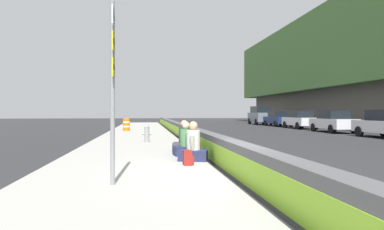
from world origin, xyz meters
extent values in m
plane|color=#2B2B2D|center=(0.00, 0.00, 0.00)|extent=(160.00, 160.00, 0.00)
cube|color=#A8A59E|center=(0.00, 2.65, 0.07)|extent=(80.00, 4.40, 0.14)
cube|color=#545456|center=(0.00, 0.00, 0.42)|extent=(76.00, 0.44, 0.85)
cube|color=#8CC62D|center=(0.00, 0.23, 0.38)|extent=(74.48, 0.01, 0.54)
cylinder|color=gray|center=(-0.86, 2.84, 1.94)|extent=(0.09, 0.09, 3.60)
cube|color=white|center=(-0.86, 2.82, 3.44)|extent=(0.44, 0.02, 0.36)
cube|color=#1956AD|center=(-0.86, 2.81, 3.44)|extent=(0.30, 0.01, 0.10)
cube|color=yellow|center=(-0.86, 2.82, 2.94)|extent=(0.44, 0.02, 0.36)
cube|color=black|center=(-0.86, 2.81, 2.94)|extent=(0.30, 0.01, 0.10)
cube|color=yellow|center=(-0.86, 2.82, 2.44)|extent=(0.44, 0.02, 0.36)
cube|color=black|center=(-0.86, 2.81, 2.44)|extent=(0.30, 0.01, 0.10)
cylinder|color=gray|center=(8.68, 2.12, 0.50)|extent=(0.24, 0.24, 0.72)
cone|color=gray|center=(8.68, 2.12, 0.94)|extent=(0.26, 0.26, 0.16)
cylinder|color=gray|center=(8.68, 1.95, 0.54)|extent=(0.10, 0.12, 0.10)
cylinder|color=gray|center=(8.68, 2.29, 0.54)|extent=(0.10, 0.12, 0.10)
cube|color=#23284C|center=(2.33, 0.79, 0.29)|extent=(0.90, 0.98, 0.31)
cylinder|color=beige|center=(2.33, 0.79, 0.74)|extent=(0.40, 0.40, 0.58)
sphere|color=tan|center=(2.33, 0.79, 1.16)|extent=(0.26, 0.26, 0.26)
cylinder|color=beige|center=(2.54, 0.73, 0.68)|extent=(0.33, 0.21, 0.51)
cylinder|color=beige|center=(2.12, 0.85, 0.68)|extent=(0.33, 0.21, 0.51)
cube|color=#23284C|center=(3.54, 0.87, 0.29)|extent=(0.74, 0.85, 0.30)
cylinder|color=#4C8951|center=(3.54, 0.87, 0.72)|extent=(0.38, 0.38, 0.57)
sphere|color=beige|center=(3.54, 0.87, 1.13)|extent=(0.25, 0.25, 0.25)
cylinder|color=#4C8951|center=(3.75, 0.88, 0.67)|extent=(0.30, 0.16, 0.50)
cylinder|color=#4C8951|center=(3.33, 0.85, 0.67)|extent=(0.30, 0.16, 0.50)
cube|color=#424247|center=(4.88, 0.77, 0.29)|extent=(0.83, 0.93, 0.30)
cylinder|color=#333842|center=(4.88, 0.77, 0.73)|extent=(0.39, 0.39, 0.57)
sphere|color=tan|center=(4.88, 0.77, 1.14)|extent=(0.25, 0.25, 0.25)
cylinder|color=#333842|center=(5.09, 0.73, 0.67)|extent=(0.31, 0.19, 0.50)
cylinder|color=#333842|center=(4.67, 0.81, 0.67)|extent=(0.31, 0.19, 0.50)
cube|color=maroon|center=(1.44, 1.07, 0.34)|extent=(0.32, 0.22, 0.40)
cube|color=maroon|center=(1.44, 0.93, 0.28)|extent=(0.22, 0.06, 0.20)
cylinder|color=orange|center=(18.84, 3.59, 0.61)|extent=(0.52, 0.52, 0.95)
cylinder|color=white|center=(18.84, 3.59, 0.80)|extent=(0.54, 0.54, 0.10)
cylinder|color=white|center=(18.84, 3.59, 0.47)|extent=(0.54, 0.54, 0.10)
cylinder|color=black|center=(12.56, -11.28, 0.33)|extent=(0.66, 0.22, 0.66)
cylinder|color=black|center=(12.56, -13.00, 0.33)|extent=(0.66, 0.22, 0.66)
cube|color=silver|center=(17.08, -12.09, 0.69)|extent=(4.56, 1.96, 0.72)
cube|color=black|center=(16.98, -12.08, 1.38)|extent=(2.26, 1.70, 0.66)
cylinder|color=black|center=(18.56, -11.28, 0.33)|extent=(0.67, 0.24, 0.66)
cylinder|color=black|center=(18.49, -13.00, 0.33)|extent=(0.67, 0.24, 0.66)
cylinder|color=black|center=(15.68, -11.17, 0.33)|extent=(0.67, 0.24, 0.66)
cylinder|color=black|center=(15.61, -12.90, 0.33)|extent=(0.67, 0.24, 0.66)
cube|color=silver|center=(23.19, -12.29, 0.69)|extent=(4.51, 1.83, 0.72)
cube|color=black|center=(23.09, -12.29, 1.38)|extent=(2.21, 1.63, 0.66)
cylinder|color=black|center=(24.64, -11.43, 0.33)|extent=(0.66, 0.22, 0.66)
cylinder|color=black|center=(24.63, -13.16, 0.33)|extent=(0.66, 0.22, 0.66)
cylinder|color=black|center=(21.76, -11.41, 0.33)|extent=(0.66, 0.22, 0.66)
cylinder|color=black|center=(21.75, -13.14, 0.33)|extent=(0.66, 0.22, 0.66)
cube|color=navy|center=(28.64, -12.29, 0.69)|extent=(4.52, 1.84, 0.72)
cube|color=black|center=(28.54, -12.29, 1.38)|extent=(2.21, 1.64, 0.66)
cylinder|color=black|center=(30.07, -11.42, 0.33)|extent=(0.66, 0.23, 0.66)
cylinder|color=black|center=(30.08, -13.14, 0.33)|extent=(0.66, 0.23, 0.66)
cylinder|color=black|center=(27.19, -11.44, 0.33)|extent=(0.66, 0.23, 0.66)
cylinder|color=black|center=(27.20, -13.17, 0.33)|extent=(0.66, 0.23, 0.66)
cube|color=slate|center=(34.11, -12.10, 0.93)|extent=(4.87, 2.10, 1.10)
cube|color=black|center=(34.01, -12.10, 1.88)|extent=(3.16, 1.85, 0.80)
cylinder|color=black|center=(35.68, -11.24, 0.38)|extent=(0.77, 0.25, 0.76)
cylinder|color=black|center=(35.61, -13.08, 0.38)|extent=(0.77, 0.25, 0.76)
cylinder|color=black|center=(32.61, -11.12, 0.38)|extent=(0.77, 0.25, 0.76)
cylinder|color=black|center=(32.54, -12.96, 0.38)|extent=(0.77, 0.25, 0.76)
camera|label=1|loc=(-7.83, 2.21, 1.57)|focal=32.53mm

